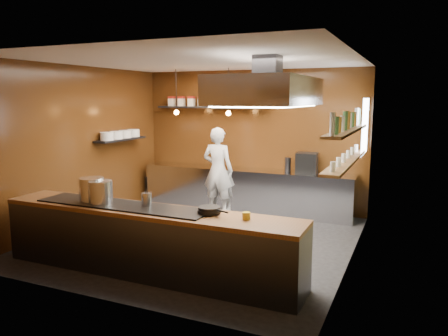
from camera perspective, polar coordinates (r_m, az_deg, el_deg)
The scene contains 26 objects.
floor at distance 7.62m, azimuth -3.14°, elevation -9.28°, with size 5.00×5.00×0.00m, color black.
back_wall at distance 9.57m, azimuth 3.57°, elevation 3.70°, with size 5.00×5.00×0.00m, color #3D200B.
left_wall at distance 8.70m, azimuth -18.11°, elevation 2.72°, with size 5.00×5.00×0.00m, color #3D200B.
right_wall at distance 6.55m, azimuth 16.66°, elevation 0.82°, with size 5.00×5.00×0.00m, color #4B472A.
ceiling at distance 7.25m, azimuth -3.35°, elevation 13.84°, with size 5.00×5.00×0.00m, color silver.
window_pane at distance 8.20m, azimuth 17.94°, elevation 5.17°, with size 1.00×1.00×0.00m, color white.
prep_counter at distance 9.42m, azimuth 2.81°, elevation -2.85°, with size 4.60×0.65×0.90m, color silver.
pass_counter at distance 6.16m, azimuth -10.03°, elevation -9.35°, with size 4.40×0.72×0.94m.
tin_shelf at distance 9.74m, azimuth -1.70°, elevation 7.94°, with size 2.60×0.26×0.04m, color black.
plate_shelf at distance 9.36m, azimuth -13.32°, elevation 3.66°, with size 0.30×1.40×0.04m, color black.
bottle_shelf_upper at distance 6.82m, azimuth 15.80°, elevation 4.73°, with size 0.26×2.80×0.04m, color brown.
bottle_shelf_lower at distance 6.87m, azimuth 15.63°, elevation 0.82°, with size 0.26×2.80×0.04m, color brown.
extractor_hood at distance 6.36m, azimuth 5.66°, elevation 10.00°, with size 1.20×2.00×0.72m.
pendant_left at distance 9.39m, azimuth -6.23°, elevation 7.55°, with size 0.10×0.10×0.95m.
pendant_right at distance 8.86m, azimuth 0.58°, elevation 7.50°, with size 0.10×0.10×0.95m.
storage_tins at distance 9.68m, azimuth -0.89°, elevation 8.71°, with size 2.43×0.13×0.22m.
plate_stacks at distance 9.35m, azimuth -13.34°, elevation 4.27°, with size 0.26×1.16×0.16m.
bottles at distance 6.81m, azimuth 15.85°, elevation 5.90°, with size 0.06×2.66×0.24m.
wine_glasses at distance 6.86m, azimuth 15.66°, elevation 1.52°, with size 0.07×2.37×0.13m.
stockpot_large at distance 6.51m, azimuth -16.89°, elevation -2.71°, with size 0.35×0.35×0.34m, color silver.
stockpot_small at distance 6.37m, azimuth -15.84°, elevation -3.03°, with size 0.34×0.34×0.32m, color silver.
utensil_crock at distance 6.09m, azimuth -10.08°, elevation -4.04°, with size 0.14×0.14×0.18m, color #B8BABF.
frying_pan at distance 5.66m, azimuth -1.91°, elevation -5.47°, with size 0.46×0.31×0.08m.
butter_jar at distance 5.42m, azimuth 2.94°, elevation -6.26°, with size 0.10×0.10×0.09m, color yellow.
espresso_machine at distance 8.97m, azimuth 10.75°, elevation 0.65°, with size 0.41×0.39×0.41m, color black.
chef at distance 9.16m, azimuth -0.81°, elevation -0.29°, with size 0.66×0.43×1.81m, color white.
Camera 1 is at (3.28, -6.44, 2.40)m, focal length 35.00 mm.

